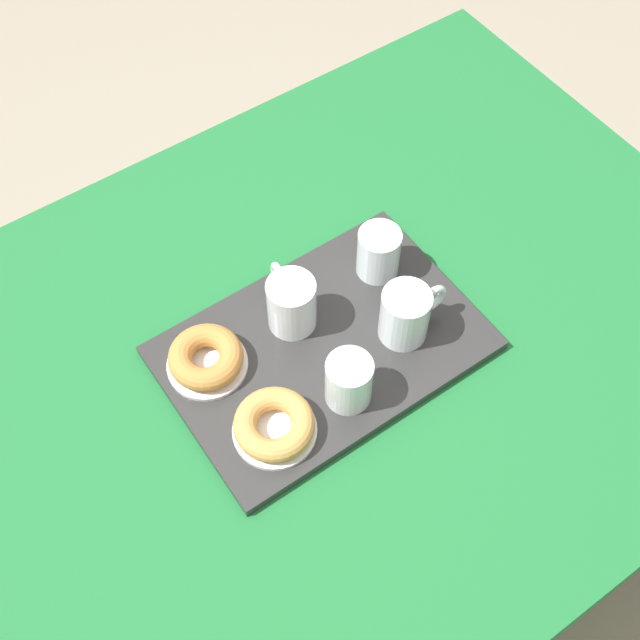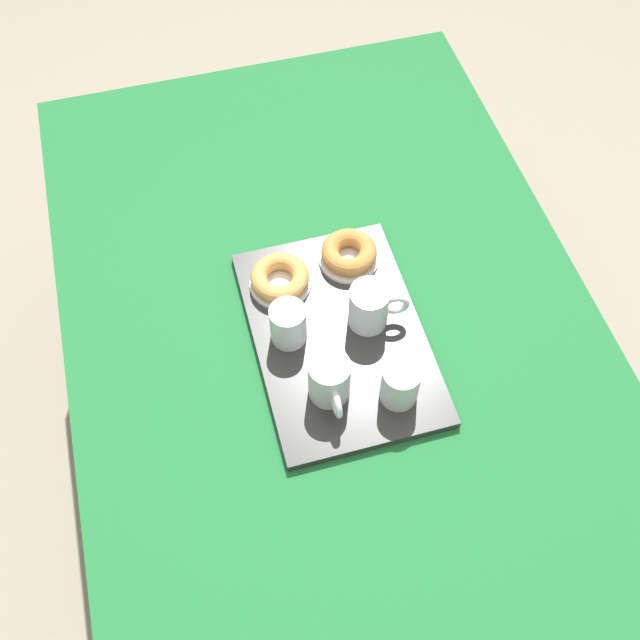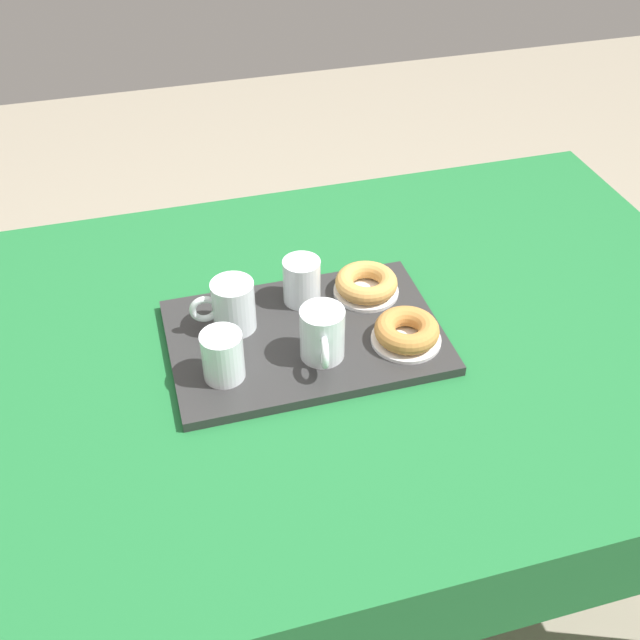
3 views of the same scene
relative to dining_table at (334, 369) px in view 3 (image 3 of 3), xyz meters
name	(u,v)px [view 3 (image 3 of 3)]	position (x,y,z in m)	size (l,w,h in m)	color
ground_plane	(330,567)	(0.00, 0.00, -0.66)	(6.00, 6.00, 0.00)	gray
dining_table	(334,369)	(0.00, 0.00, 0.00)	(1.55, 1.04, 0.75)	#1E6B33
serving_tray	(305,337)	(-0.05, 0.00, 0.09)	(0.48, 0.32, 0.02)	#2D2D2D
tea_mug_left	(233,307)	(-0.17, 0.05, 0.15)	(0.12, 0.08, 0.10)	white
tea_mug_right	(322,335)	(-0.04, -0.06, 0.15)	(0.08, 0.12, 0.10)	white
water_glass_near	(223,358)	(-0.21, -0.07, 0.14)	(0.07, 0.07, 0.09)	white
water_glass_far	(302,283)	(-0.04, 0.09, 0.14)	(0.07, 0.07, 0.09)	white
donut_plate_left	(406,339)	(0.11, -0.07, 0.11)	(0.12, 0.12, 0.01)	white
sugar_donut_left	(407,330)	(0.11, -0.07, 0.13)	(0.11, 0.11, 0.04)	#BC7F3D
donut_plate_right	(366,291)	(0.09, 0.08, 0.11)	(0.12, 0.12, 0.01)	white
sugar_donut_right	(366,283)	(0.09, 0.08, 0.13)	(0.12, 0.12, 0.03)	tan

